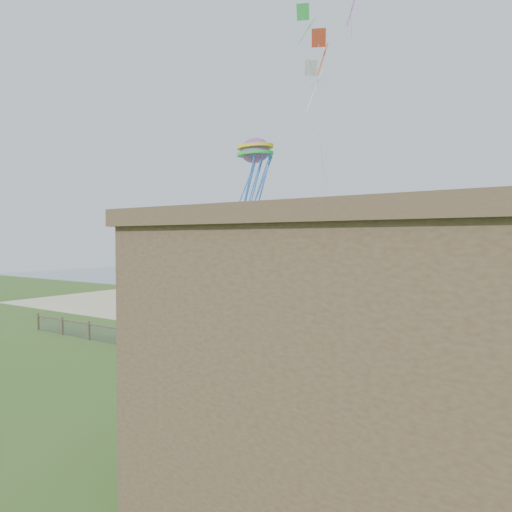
% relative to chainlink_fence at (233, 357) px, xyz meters
% --- Properties ---
extents(ground, '(160.00, 160.00, 0.00)m').
position_rel_chainlink_fence_xyz_m(ground, '(0.00, -6.00, -0.55)').
color(ground, '#375F20').
rests_on(ground, ground).
extents(sand_beach, '(72.00, 20.00, 0.02)m').
position_rel_chainlink_fence_xyz_m(sand_beach, '(0.00, 16.00, -0.55)').
color(sand_beach, tan).
rests_on(sand_beach, ground).
extents(ocean, '(160.00, 68.00, 0.02)m').
position_rel_chainlink_fence_xyz_m(ocean, '(0.00, 60.00, -0.55)').
color(ocean, slate).
rests_on(ocean, ground).
extents(chainlink_fence, '(36.20, 0.20, 1.25)m').
position_rel_chainlink_fence_xyz_m(chainlink_fence, '(0.00, 0.00, 0.00)').
color(chainlink_fence, brown).
rests_on(chainlink_fence, ground).
extents(motel, '(15.00, 10.00, 7.00)m').
position_rel_chainlink_fence_xyz_m(motel, '(13.00, -7.00, 2.95)').
color(motel, '#4D3629').
rests_on(motel, ground).
extents(picnic_table, '(1.97, 1.77, 0.68)m').
position_rel_chainlink_fence_xyz_m(picnic_table, '(7.48, -4.52, -0.21)').
color(picnic_table, brown).
rests_on(picnic_table, ground).
extents(octopus_kite, '(3.48, 3.07, 5.95)m').
position_rel_chainlink_fence_xyz_m(octopus_kite, '(-4.41, 8.67, 11.11)').
color(octopus_kite, '#DE2350').
extents(kite_white, '(2.03, 2.19, 3.01)m').
position_rel_chainlink_fence_xyz_m(kite_white, '(-1.35, 11.54, 17.88)').
color(kite_white, silver).
extents(kite_red, '(1.65, 1.90, 2.37)m').
position_rel_chainlink_fence_xyz_m(kite_red, '(1.70, 6.49, 17.80)').
color(kite_red, red).
extents(kite_green, '(1.64, 1.94, 2.48)m').
position_rel_chainlink_fence_xyz_m(kite_green, '(-1.46, 10.42, 21.78)').
color(kite_green, green).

